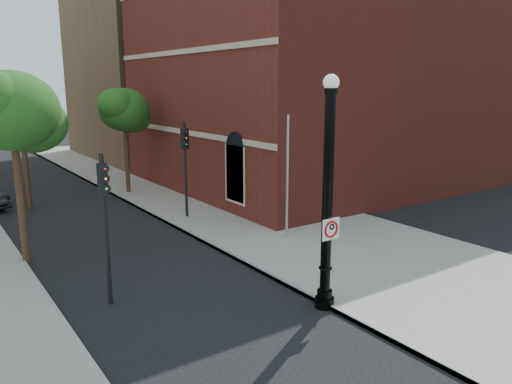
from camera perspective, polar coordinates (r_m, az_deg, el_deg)
ground at (r=12.93m, az=0.62°, el=-15.01°), size 120.00×120.00×0.00m
sidewalk_right at (r=23.87m, az=-1.51°, el=-1.98°), size 8.00×60.00×0.12m
curb_edge at (r=22.03m, az=-10.15°, el=-3.36°), size 0.10×60.00×0.14m
brick_wall_building at (r=32.55m, az=9.63°, el=12.67°), size 22.30×16.30×12.50m
bg_building_tan_b at (r=45.44m, az=-4.93°, el=13.56°), size 22.00×14.00×14.00m
lamppost at (r=13.07m, az=8.15°, el=-1.49°), size 0.52×0.52×6.16m
no_parking_sign at (r=13.11m, az=8.56°, el=-4.20°), size 0.58×0.06×0.58m
traffic_signal_left at (r=13.74m, az=-16.92°, el=-1.35°), size 0.33×0.37×4.18m
traffic_signal_right at (r=22.04m, az=-8.10°, el=4.27°), size 0.34×0.38×4.32m
utility_pole at (r=18.79m, az=3.59°, el=1.46°), size 0.10×0.10×4.83m
street_tree_a at (r=17.82m, az=-26.06°, el=8.15°), size 3.53×3.19×6.37m
street_tree_b at (r=25.96m, az=-25.18°, el=7.31°), size 2.96×2.67×5.33m
street_tree_c at (r=27.87m, az=-14.78°, el=8.96°), size 3.18×2.87×5.73m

